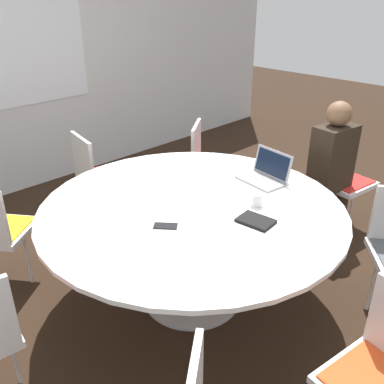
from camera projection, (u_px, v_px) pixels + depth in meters
The scene contains 11 objects.
ground_plane at pixel (192, 297), 3.08m from camera, with size 16.00×16.00×0.00m, color black.
wall_back at pixel (1, 61), 4.14m from camera, with size 8.00×0.07×2.70m.
conference_table at pixel (192, 222), 2.81m from camera, with size 1.97×1.97×0.74m.
chair_0 at pixel (339, 173), 3.82m from camera, with size 0.50×0.48×0.86m.
chair_1 at pixel (209, 160), 4.11m from camera, with size 0.60×0.60×0.86m.
chair_2 at pixel (98, 171), 3.86m from camera, with size 0.49×0.51×0.86m.
person_0 at pixel (334, 161), 3.55m from camera, with size 0.39×0.30×1.21m.
laptop at pixel (266, 173), 3.09m from camera, with size 0.28×0.36×0.21m.
spiral_notebook at pixel (256, 221), 2.56m from camera, with size 0.17×0.22×0.02m.
coffee_cup at pixel (257, 199), 2.75m from camera, with size 0.08×0.08×0.09m.
cell_phone at pixel (166, 226), 2.52m from camera, with size 0.14×0.15×0.01m.
Camera 1 is at (-1.73, -1.72, 2.03)m, focal length 40.00 mm.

